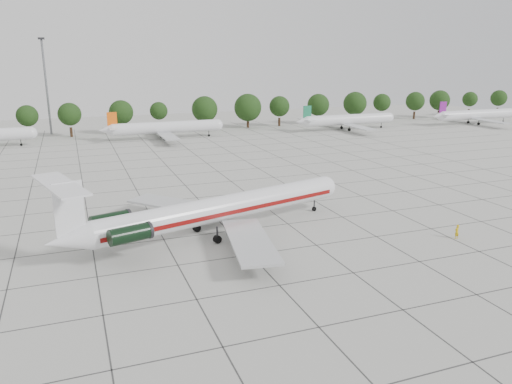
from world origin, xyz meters
TOP-DOWN VIEW (x-y plane):
  - ground at (0.00, 0.00)m, footprint 260.00×260.00m
  - apron_joints at (0.00, 15.00)m, footprint 170.00×170.00m
  - main_airliner at (-10.48, -0.86)m, footprint 38.30×29.45m
  - ground_crew at (16.50, -11.85)m, footprint 0.70×0.53m
  - bg_airliner_c at (-1.92, 72.89)m, footprint 28.24×27.20m
  - bg_airliner_d at (50.58, 70.57)m, footprint 28.24×27.20m
  - bg_airliner_e at (94.85, 67.56)m, footprint 28.24×27.20m
  - tree_line at (-11.68, 85.00)m, footprint 249.86×8.44m
  - floodlight_mast at (-30.00, 92.00)m, footprint 1.60×1.60m

SIDE VIEW (x-z plane):
  - ground at x=0.00m, z-range 0.00..0.00m
  - apron_joints at x=0.00m, z-range 0.00..0.02m
  - ground_crew at x=16.50m, z-range 0.00..1.75m
  - bg_airliner_c at x=-1.92m, z-range -0.79..6.61m
  - bg_airliner_d at x=50.58m, z-range -0.79..6.61m
  - bg_airliner_e at x=94.85m, z-range -0.79..6.61m
  - main_airliner at x=-10.48m, z-range -1.34..7.79m
  - tree_line at x=-11.68m, z-range 0.87..11.09m
  - floodlight_mast at x=-30.00m, z-range 1.56..27.01m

